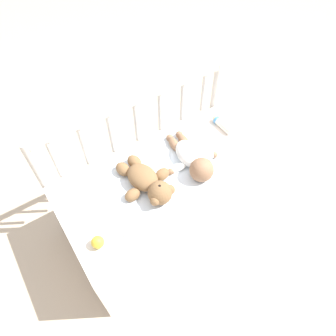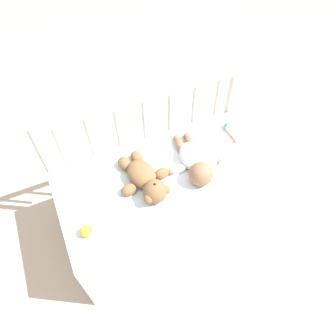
% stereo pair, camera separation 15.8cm
% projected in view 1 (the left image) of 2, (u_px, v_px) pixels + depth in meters
% --- Properties ---
extents(ground_plane, '(12.00, 12.00, 0.00)m').
position_uv_depth(ground_plane, '(169.00, 220.00, 2.01)').
color(ground_plane, '#C6B293').
extents(crib_mattress, '(1.19, 0.62, 0.49)m').
position_uv_depth(crib_mattress, '(169.00, 201.00, 1.81)').
color(crib_mattress, white).
rests_on(crib_mattress, ground_plane).
extents(crib_rail, '(1.19, 0.04, 0.80)m').
position_uv_depth(crib_rail, '(137.00, 131.00, 1.73)').
color(crib_rail, beige).
rests_on(crib_rail, ground_plane).
extents(blanket, '(0.79, 0.50, 0.01)m').
position_uv_depth(blanket, '(168.00, 170.00, 1.65)').
color(blanket, white).
rests_on(blanket, crib_mattress).
extents(teddy_bear, '(0.29, 0.38, 0.13)m').
position_uv_depth(teddy_bear, '(147.00, 182.00, 1.54)').
color(teddy_bear, olive).
rests_on(teddy_bear, crib_mattress).
extents(baby, '(0.32, 0.41, 0.13)m').
position_uv_depth(baby, '(192.00, 159.00, 1.64)').
color(baby, white).
rests_on(baby, crib_mattress).
extents(baby_bottle, '(0.05, 0.16, 0.05)m').
position_uv_depth(baby_bottle, '(222.00, 124.00, 1.84)').
color(baby_bottle, '#F4E5CC').
rests_on(baby_bottle, crib_mattress).
extents(toy_ball, '(0.06, 0.06, 0.06)m').
position_uv_depth(toy_ball, '(98.00, 242.00, 1.35)').
color(toy_ball, yellow).
rests_on(toy_ball, crib_mattress).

